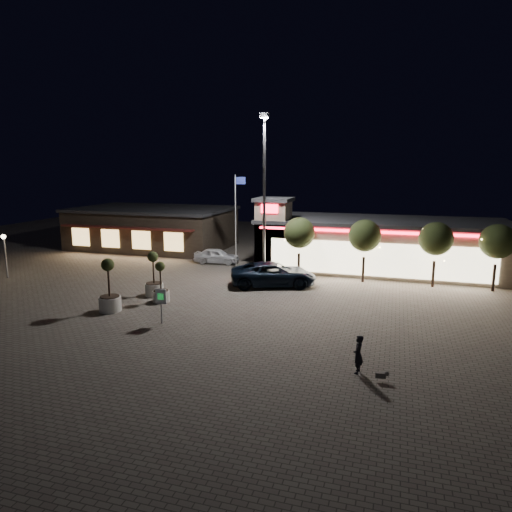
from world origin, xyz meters
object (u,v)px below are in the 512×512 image
(white_sedan, at_px, (217,256))
(valet_sign, at_px, (161,299))
(planter_left, at_px, (161,289))
(planter_mid, at_px, (110,295))
(pedestrian, at_px, (358,354))
(pickup_truck, at_px, (273,274))

(white_sedan, relative_size, valet_sign, 2.05)
(planter_left, bearing_deg, planter_mid, -127.76)
(white_sedan, xyz_separation_m, pedestrian, (14.18, -19.07, 0.14))
(valet_sign, bearing_deg, pedestrian, -15.91)
(white_sedan, relative_size, planter_mid, 1.24)
(planter_left, height_order, valet_sign, planter_left)
(valet_sign, bearing_deg, white_sedan, 101.03)
(pickup_truck, relative_size, planter_mid, 1.91)
(planter_mid, bearing_deg, pickup_truck, 47.70)
(pickup_truck, bearing_deg, pedestrian, -171.59)
(pedestrian, bearing_deg, valet_sign, -100.51)
(white_sedan, distance_m, planter_left, 12.26)
(valet_sign, bearing_deg, pickup_truck, 68.45)
(pickup_truck, height_order, planter_mid, planter_mid)
(pedestrian, height_order, planter_mid, planter_mid)
(pedestrian, height_order, valet_sign, valet_sign)
(planter_mid, xyz_separation_m, valet_sign, (4.09, -1.06, 0.38))
(pickup_truck, height_order, planter_left, planter_left)
(planter_left, bearing_deg, pickup_truck, 45.92)
(pickup_truck, distance_m, pedestrian, 14.84)
(planter_mid, height_order, valet_sign, planter_mid)
(white_sedan, relative_size, planter_left, 1.52)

